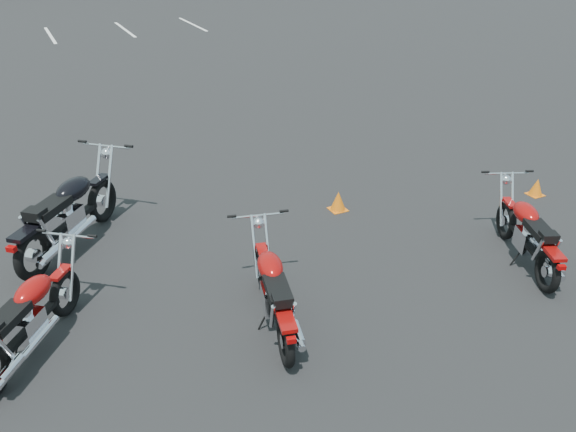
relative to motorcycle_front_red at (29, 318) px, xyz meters
name	(u,v)px	position (x,y,z in m)	size (l,w,h in m)	color
ground	(295,283)	(3.12, -0.10, -0.44)	(120.00, 120.00, 0.00)	black
motorcycle_front_red	(29,318)	(0.00, 0.00, 0.00)	(1.50, 1.78, 0.97)	black
motorcycle_second_black	(69,214)	(0.69, 2.11, 0.10)	(1.93, 2.10, 1.18)	black
motorcycle_third_red	(274,291)	(2.54, -0.72, 0.00)	(0.90, 1.98, 0.97)	black
motorcycle_rear_red	(528,234)	(6.17, -1.04, 0.00)	(1.17, 1.92, 0.96)	black
training_cone_near	(338,201)	(4.68, 1.44, -0.28)	(0.27, 0.27, 0.32)	orange
training_cone_far	(537,187)	(8.00, 0.42, -0.29)	(0.25, 0.25, 0.29)	orange
parking_line_stripes	(10,38)	(0.62, 19.90, -0.44)	(15.12, 4.00, 0.01)	silver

